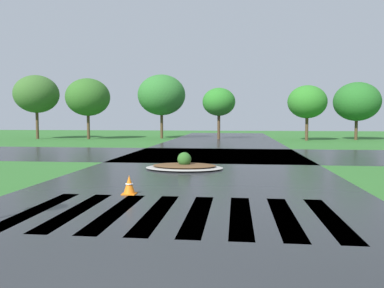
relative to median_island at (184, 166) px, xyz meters
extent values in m
cube|color=#232628|center=(0.81, -1.82, -0.13)|extent=(9.73, 80.00, 0.01)
cube|color=#232628|center=(0.81, 6.23, -0.13)|extent=(90.00, 8.76, 0.01)
cube|color=white|center=(-2.34, -7.18, -0.13)|extent=(0.45, 3.55, 0.01)
cube|color=white|center=(-1.44, -7.18, -0.13)|extent=(0.45, 3.55, 0.01)
cube|color=white|center=(-0.54, -7.18, -0.13)|extent=(0.45, 3.55, 0.01)
cube|color=white|center=(0.36, -7.18, -0.13)|extent=(0.45, 3.55, 0.01)
cube|color=white|center=(1.26, -7.18, -0.13)|extent=(0.45, 3.55, 0.01)
cube|color=white|center=(2.16, -7.18, -0.13)|extent=(0.45, 3.55, 0.01)
cube|color=white|center=(3.06, -7.18, -0.13)|extent=(0.45, 3.55, 0.01)
cube|color=white|center=(3.96, -7.18, -0.13)|extent=(0.45, 3.55, 0.01)
ellipsoid|color=#9E9B93|center=(0.00, 0.00, -0.07)|extent=(3.11, 2.19, 0.12)
ellipsoid|color=brown|center=(0.00, 0.00, 0.02)|extent=(2.55, 1.80, 0.10)
sphere|color=#2D6023|center=(0.00, 0.00, 0.27)|extent=(0.56, 0.56, 0.56)
cone|color=orange|center=(-0.78, -5.26, 0.13)|extent=(0.33, 0.33, 0.51)
torus|color=white|center=(-0.78, -5.26, 0.15)|extent=(0.21, 0.21, 0.04)
cube|color=orange|center=(-0.78, -5.26, -0.11)|extent=(0.36, 0.36, 0.03)
cylinder|color=#4C3823|center=(-17.51, 20.89, 1.32)|extent=(0.28, 0.28, 2.90)
ellipsoid|color=#366027|center=(-17.51, 20.89, 4.29)|extent=(4.34, 4.34, 3.69)
cylinder|color=#4C3823|center=(-12.32, 21.04, 1.17)|extent=(0.28, 0.28, 2.59)
ellipsoid|color=#306123|center=(-12.32, 21.04, 3.96)|extent=(4.28, 4.28, 3.64)
cylinder|color=#4C3823|center=(-5.45, 23.20, 1.22)|extent=(0.28, 0.28, 2.70)
ellipsoid|color=#2E6E2D|center=(-5.45, 23.20, 4.25)|extent=(4.80, 4.80, 4.08)
cylinder|color=#4C3823|center=(0.35, 22.68, 1.13)|extent=(0.28, 0.28, 2.52)
ellipsoid|color=#2B7626|center=(0.35, 22.68, 3.51)|extent=(3.21, 3.21, 2.73)
cylinder|color=#4C3823|center=(8.47, 20.96, 1.02)|extent=(0.28, 0.28, 2.30)
ellipsoid|color=#2D7825|center=(8.47, 20.96, 3.40)|extent=(3.52, 3.52, 3.00)
cylinder|color=#4C3823|center=(13.29, 22.58, 0.92)|extent=(0.28, 0.28, 2.11)
ellipsoid|color=#256423|center=(13.29, 22.58, 3.47)|extent=(4.27, 4.27, 3.63)
camera|label=1|loc=(2.06, -15.21, 1.91)|focal=36.04mm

